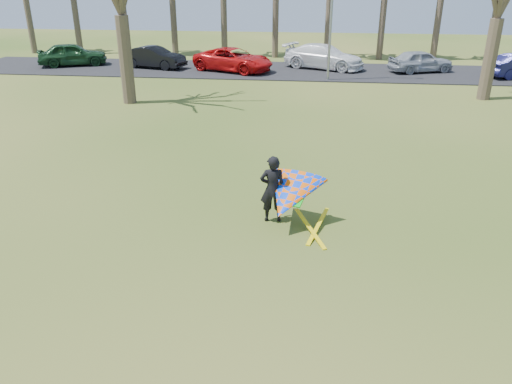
# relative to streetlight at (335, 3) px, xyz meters

# --- Properties ---
(ground) EXTENTS (100.00, 100.00, 0.00)m
(ground) POSITION_rel_streetlight_xyz_m (-2.16, -22.00, -4.46)
(ground) COLOR #1F4A10
(ground) RESTS_ON ground
(parking_strip) EXTENTS (46.00, 7.00, 0.06)m
(parking_strip) POSITION_rel_streetlight_xyz_m (-2.16, 3.00, -4.43)
(parking_strip) COLOR black
(parking_strip) RESTS_ON ground
(streetlight) EXTENTS (2.28, 0.18, 8.00)m
(streetlight) POSITION_rel_streetlight_xyz_m (0.00, 0.00, 0.00)
(streetlight) COLOR gray
(streetlight) RESTS_ON ground
(car_0) EXTENTS (4.96, 3.59, 1.57)m
(car_0) POSITION_rel_streetlight_xyz_m (-17.93, 3.07, -3.62)
(car_0) COLOR #183C1D
(car_0) RESTS_ON parking_strip
(car_1) EXTENTS (4.58, 2.54, 1.43)m
(car_1) POSITION_rel_streetlight_xyz_m (-11.93, 2.81, -3.69)
(car_1) COLOR black
(car_1) RESTS_ON parking_strip
(car_2) EXTENTS (5.90, 4.38, 1.49)m
(car_2) POSITION_rel_streetlight_xyz_m (-6.35, 2.28, -3.66)
(car_2) COLOR red
(car_2) RESTS_ON parking_strip
(car_3) EXTENTS (5.93, 4.23, 1.60)m
(car_3) POSITION_rel_streetlight_xyz_m (-0.40, 3.97, -3.61)
(car_3) COLOR white
(car_3) RESTS_ON parking_strip
(car_4) EXTENTS (4.50, 3.06, 1.42)m
(car_4) POSITION_rel_streetlight_xyz_m (5.88, 3.36, -3.69)
(car_4) COLOR #9AA0A7
(car_4) RESTS_ON parking_strip
(kite_flyer) EXTENTS (2.13, 2.39, 2.02)m
(kite_flyer) POSITION_rel_streetlight_xyz_m (-1.42, -19.51, -3.61)
(kite_flyer) COLOR black
(kite_flyer) RESTS_ON ground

